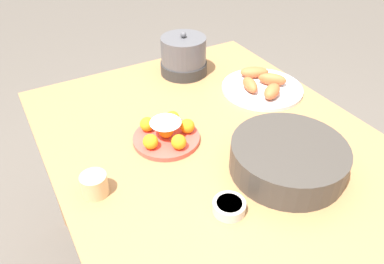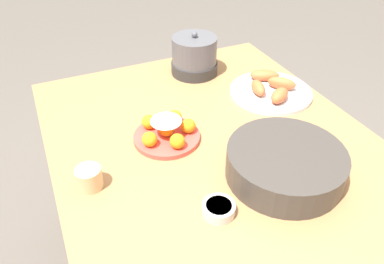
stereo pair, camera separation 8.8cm
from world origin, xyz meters
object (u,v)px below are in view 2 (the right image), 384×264
(dining_table, at_px, (216,167))
(cake_plate, at_px, (167,132))
(serving_bowl, at_px, (285,163))
(cup_near, at_px, (89,178))
(seafood_platter, at_px, (271,89))
(warming_pot, at_px, (194,56))
(sauce_bowl, at_px, (219,209))

(dining_table, relative_size, cake_plate, 6.00)
(serving_bowl, bearing_deg, cup_near, -109.65)
(dining_table, height_order, cup_near, cup_near)
(seafood_platter, distance_m, warming_pot, 0.34)
(sauce_bowl, xyz_separation_m, cup_near, (-0.23, -0.28, 0.01))
(cake_plate, bearing_deg, dining_table, 54.38)
(cake_plate, distance_m, serving_bowl, 0.38)
(seafood_platter, xyz_separation_m, cup_near, (0.21, -0.73, 0.01))
(serving_bowl, height_order, seafood_platter, serving_bowl)
(serving_bowl, bearing_deg, sauce_bowl, -78.28)
(seafood_platter, distance_m, cup_near, 0.76)
(serving_bowl, distance_m, seafood_platter, 0.46)
(sauce_bowl, bearing_deg, cake_plate, -178.70)
(cup_near, bearing_deg, cake_plate, 112.48)
(dining_table, xyz_separation_m, sauce_bowl, (0.25, -0.13, 0.11))
(sauce_bowl, relative_size, seafood_platter, 0.27)
(cup_near, height_order, warming_pot, warming_pot)
(dining_table, height_order, seafood_platter, seafood_platter)
(serving_bowl, bearing_deg, seafood_platter, 150.84)
(cake_plate, height_order, serving_bowl, serving_bowl)
(sauce_bowl, xyz_separation_m, seafood_platter, (-0.45, 0.45, 0.00))
(serving_bowl, relative_size, warming_pot, 1.73)
(serving_bowl, bearing_deg, cake_plate, -140.73)
(serving_bowl, relative_size, sauce_bowl, 3.88)
(dining_table, relative_size, seafood_platter, 4.12)
(cake_plate, xyz_separation_m, warming_pot, (-0.38, 0.27, 0.05))
(cake_plate, bearing_deg, sauce_bowl, 1.30)
(dining_table, height_order, warming_pot, warming_pot)
(warming_pot, bearing_deg, cake_plate, -35.33)
(serving_bowl, bearing_deg, dining_table, -151.59)
(dining_table, distance_m, seafood_platter, 0.40)
(serving_bowl, relative_size, seafood_platter, 1.07)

